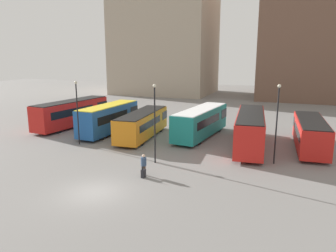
{
  "coord_description": "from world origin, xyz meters",
  "views": [
    {
      "loc": [
        11.47,
        -17.08,
        8.85
      ],
      "look_at": [
        1.02,
        11.06,
        2.26
      ],
      "focal_mm": 35.0,
      "sensor_mm": 36.0,
      "label": 1
    }
  ],
  "objects_px": {
    "bus_5": "(310,133)",
    "suitcase": "(143,173)",
    "lamp_post_2": "(155,118)",
    "bus_2": "(143,123)",
    "bus_0": "(72,112)",
    "lamp_post_0": "(277,119)",
    "bus_1": "(109,118)",
    "traveler": "(144,163)",
    "bus_3": "(201,121)",
    "bus_4": "(250,129)",
    "lamp_post_1": "(77,108)"
  },
  "relations": [
    {
      "from": "bus_4",
      "to": "lamp_post_1",
      "type": "xyz_separation_m",
      "value": [
        -16.14,
        -4.92,
        1.86
      ]
    },
    {
      "from": "bus_0",
      "to": "traveler",
      "type": "bearing_deg",
      "value": -122.0
    },
    {
      "from": "bus_1",
      "to": "bus_4",
      "type": "xyz_separation_m",
      "value": [
        15.76,
        -0.35,
        0.07
      ]
    },
    {
      "from": "bus_1",
      "to": "traveler",
      "type": "relative_size",
      "value": 5.83
    },
    {
      "from": "bus_3",
      "to": "lamp_post_0",
      "type": "bearing_deg",
      "value": -123.74
    },
    {
      "from": "bus_4",
      "to": "lamp_post_0",
      "type": "relative_size",
      "value": 1.76
    },
    {
      "from": "bus_2",
      "to": "bus_3",
      "type": "bearing_deg",
      "value": -71.37
    },
    {
      "from": "bus_3",
      "to": "lamp_post_2",
      "type": "relative_size",
      "value": 1.61
    },
    {
      "from": "bus_0",
      "to": "bus_4",
      "type": "bearing_deg",
      "value": -88.03
    },
    {
      "from": "bus_2",
      "to": "lamp_post_0",
      "type": "bearing_deg",
      "value": -111.48
    },
    {
      "from": "bus_0",
      "to": "suitcase",
      "type": "bearing_deg",
      "value": -122.74
    },
    {
      "from": "bus_1",
      "to": "traveler",
      "type": "height_order",
      "value": "bus_1"
    },
    {
      "from": "bus_5",
      "to": "lamp_post_0",
      "type": "distance_m",
      "value": 6.76
    },
    {
      "from": "bus_1",
      "to": "lamp_post_1",
      "type": "distance_m",
      "value": 5.62
    },
    {
      "from": "lamp_post_1",
      "to": "lamp_post_2",
      "type": "relative_size",
      "value": 0.97
    },
    {
      "from": "bus_0",
      "to": "lamp_post_1",
      "type": "bearing_deg",
      "value": -133.03
    },
    {
      "from": "bus_2",
      "to": "bus_0",
      "type": "bearing_deg",
      "value": 76.27
    },
    {
      "from": "bus_2",
      "to": "lamp_post_0",
      "type": "relative_size",
      "value": 1.56
    },
    {
      "from": "bus_3",
      "to": "suitcase",
      "type": "bearing_deg",
      "value": -176.72
    },
    {
      "from": "lamp_post_2",
      "to": "suitcase",
      "type": "bearing_deg",
      "value": -81.83
    },
    {
      "from": "traveler",
      "to": "bus_4",
      "type": "bearing_deg",
      "value": -24.07
    },
    {
      "from": "bus_1",
      "to": "lamp_post_2",
      "type": "xyz_separation_m",
      "value": [
        8.96,
        -7.9,
        2.03
      ]
    },
    {
      "from": "bus_5",
      "to": "suitcase",
      "type": "height_order",
      "value": "bus_5"
    },
    {
      "from": "suitcase",
      "to": "bus_5",
      "type": "bearing_deg",
      "value": -36.02
    },
    {
      "from": "bus_2",
      "to": "traveler",
      "type": "distance_m",
      "value": 11.59
    },
    {
      "from": "bus_5",
      "to": "lamp_post_2",
      "type": "relative_size",
      "value": 1.52
    },
    {
      "from": "bus_5",
      "to": "lamp_post_1",
      "type": "relative_size",
      "value": 1.57
    },
    {
      "from": "bus_3",
      "to": "traveler",
      "type": "bearing_deg",
      "value": -177.67
    },
    {
      "from": "suitcase",
      "to": "lamp_post_1",
      "type": "distance_m",
      "value": 12.02
    },
    {
      "from": "suitcase",
      "to": "lamp_post_0",
      "type": "relative_size",
      "value": 0.14
    },
    {
      "from": "bus_0",
      "to": "lamp_post_1",
      "type": "distance_m",
      "value": 9.0
    },
    {
      "from": "bus_0",
      "to": "bus_3",
      "type": "bearing_deg",
      "value": -80.97
    },
    {
      "from": "bus_1",
      "to": "bus_4",
      "type": "distance_m",
      "value": 15.76
    },
    {
      "from": "bus_2",
      "to": "bus_5",
      "type": "distance_m",
      "value": 16.88
    },
    {
      "from": "bus_4",
      "to": "lamp_post_0",
      "type": "distance_m",
      "value": 5.4
    },
    {
      "from": "traveler",
      "to": "bus_3",
      "type": "bearing_deg",
      "value": 3.4
    },
    {
      "from": "bus_1",
      "to": "lamp_post_0",
      "type": "height_order",
      "value": "lamp_post_0"
    },
    {
      "from": "bus_0",
      "to": "bus_1",
      "type": "bearing_deg",
      "value": -96.64
    },
    {
      "from": "lamp_post_0",
      "to": "lamp_post_1",
      "type": "distance_m",
      "value": 18.66
    },
    {
      "from": "bus_5",
      "to": "lamp_post_2",
      "type": "xyz_separation_m",
      "value": [
        -12.23,
        -8.85,
        2.22
      ]
    },
    {
      "from": "lamp_post_2",
      "to": "bus_3",
      "type": "bearing_deg",
      "value": 82.7
    },
    {
      "from": "bus_2",
      "to": "lamp_post_2",
      "type": "bearing_deg",
      "value": -152.67
    },
    {
      "from": "traveler",
      "to": "lamp_post_1",
      "type": "xyz_separation_m",
      "value": [
        -9.64,
        5.56,
        2.73
      ]
    },
    {
      "from": "traveler",
      "to": "suitcase",
      "type": "bearing_deg",
      "value": -151.06
    },
    {
      "from": "bus_1",
      "to": "bus_2",
      "type": "relative_size",
      "value": 0.92
    },
    {
      "from": "bus_4",
      "to": "suitcase",
      "type": "xyz_separation_m",
      "value": [
        -6.31,
        -10.96,
        -1.51
      ]
    },
    {
      "from": "bus_5",
      "to": "lamp_post_0",
      "type": "relative_size",
      "value": 1.52
    },
    {
      "from": "bus_3",
      "to": "bus_5",
      "type": "height_order",
      "value": "bus_3"
    },
    {
      "from": "bus_2",
      "to": "lamp_post_2",
      "type": "distance_m",
      "value": 9.13
    },
    {
      "from": "bus_5",
      "to": "lamp_post_0",
      "type": "bearing_deg",
      "value": 149.69
    }
  ]
}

